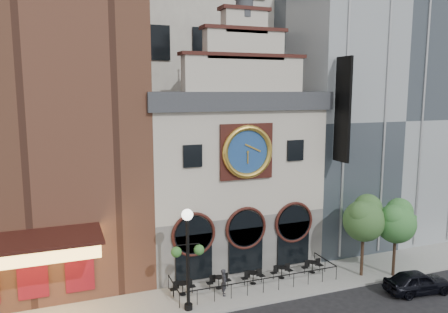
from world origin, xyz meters
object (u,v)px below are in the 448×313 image
bistro_0 (183,288)px  car_right (418,282)px  bistro_1 (219,281)px  bistro_4 (312,266)px  tree_right (396,220)px  bistro_2 (253,277)px  bistro_3 (282,271)px  pedestrian (224,282)px  tree_left (364,217)px  lamppost (188,248)px

bistro_0 → car_right: 14.51m
bistro_1 → car_right: car_right is taller
bistro_4 → tree_right: (4.89, -2.27, 3.34)m
bistro_2 → tree_right: tree_right is taller
bistro_3 → bistro_4: (2.37, 0.02, 0.00)m
pedestrian → tree_left: size_ratio=0.30×
bistro_0 → car_right: car_right is taller
bistro_0 → bistro_2: size_ratio=1.00×
bistro_1 → tree_right: 12.35m
bistro_3 → tree_right: (7.26, -2.24, 3.34)m
bistro_1 → bistro_3: (4.41, -0.05, 0.00)m
bistro_4 → tree_right: tree_right is taller
tree_right → bistro_3: bearing=162.8°
bistro_2 → tree_left: bearing=-10.4°
bistro_4 → lamppost: lamppost is taller
bistro_2 → bistro_1: bearing=175.9°
bistro_1 → car_right: bearing=-22.3°
pedestrian → bistro_2: bearing=-55.3°
bistro_2 → lamppost: size_ratio=0.27×
pedestrian → tree_right: (11.69, -1.33, 2.98)m
bistro_0 → lamppost: size_ratio=0.27×
pedestrian → lamppost: 3.87m
tree_left → bistro_0: bearing=172.9°
bistro_1 → bistro_4: bearing=-0.2°
lamppost → tree_left: lamppost is taller
lamppost → pedestrian: bearing=25.8°
pedestrian → tree_left: bearing=-77.7°
bistro_2 → tree_right: size_ratio=0.30×
bistro_0 → car_right: size_ratio=0.38×
bistro_4 → car_right: car_right is taller
bistro_1 → tree_right: (11.67, -2.29, 3.34)m
bistro_0 → pedestrian: (2.33, -0.92, 0.36)m
bistro_1 → bistro_2: size_ratio=1.00×
bistro_4 → pedestrian: bearing=-172.2°
bistro_1 → bistro_0: bearing=-179.1°
bistro_3 → pedestrian: pedestrian is taller
bistro_3 → tree_right: size_ratio=0.30×
bistro_4 → pedestrian: (-6.80, -0.94, 0.36)m
bistro_4 → bistro_3: bearing=-179.4°
bistro_3 → pedestrian: size_ratio=0.96×
bistro_3 → tree_right: 8.30m
bistro_1 → lamppost: (-2.52, -1.87, 3.16)m
bistro_1 → lamppost: bearing=-143.5°
bistro_2 → tree_left: tree_left is taller
tree_left → car_right: bearing=-61.3°
bistro_1 → bistro_2: bearing=-4.1°
pedestrian → bistro_0: bearing=84.0°
bistro_1 → bistro_2: 2.29m
lamppost → tree_right: size_ratio=1.13×
bistro_0 → pedestrian: 2.53m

